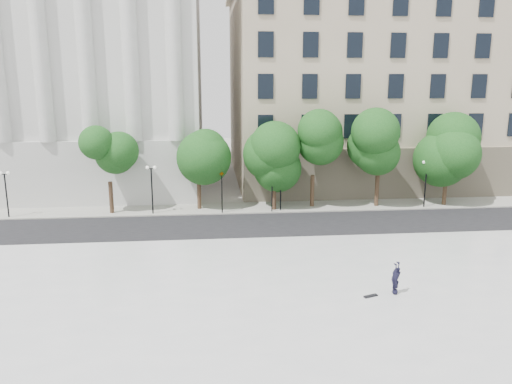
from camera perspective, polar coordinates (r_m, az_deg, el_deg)
ground at (r=22.32m, az=-1.75°, el=-17.60°), size 160.00×160.00×0.00m
plaza at (r=24.85m, az=-2.22°, el=-13.67°), size 44.00×22.00×0.45m
street at (r=38.92m, az=-3.50°, el=-4.14°), size 60.00×8.00×0.02m
far_sidewalk at (r=44.68m, az=-3.77°, el=-1.87°), size 60.00×4.00×0.12m
building_west at (r=59.96m, az=-21.36°, el=13.39°), size 31.50×27.65×25.60m
building_east at (r=61.89m, az=14.89°, el=12.15°), size 36.00×26.15×23.00m
traffic_light_west at (r=42.25m, az=-3.95°, el=2.23°), size 0.62×1.61×4.13m
traffic_light_east at (r=42.57m, az=1.86°, el=2.39°), size 0.53×1.68×4.16m
person_lying at (r=27.17m, az=15.59°, el=-10.71°), size 1.55×1.73×0.47m
skateboard at (r=26.64m, az=12.97°, el=-11.50°), size 0.79×0.44×0.08m
street_trees at (r=43.88m, az=5.46°, el=4.90°), size 33.74×5.30×8.12m
lamp_posts at (r=42.69m, az=-3.85°, el=1.32°), size 36.77×0.28×4.32m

